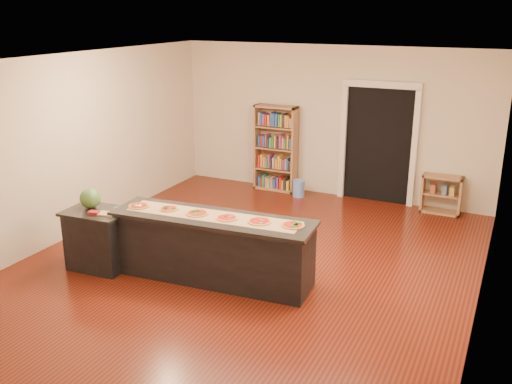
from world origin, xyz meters
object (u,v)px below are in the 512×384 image
at_px(bookshelf, 276,148).
at_px(waste_bin, 299,188).
at_px(kitchen_island, 213,248).
at_px(watermelon, 90,198).
at_px(low_shelf, 441,194).
at_px(side_counter, 99,239).

bearing_deg(bookshelf, waste_bin, -20.99).
height_order(kitchen_island, watermelon, watermelon).
height_order(kitchen_island, bookshelf, bookshelf).
bearing_deg(low_shelf, bookshelf, -179.93).
xyz_separation_m(kitchen_island, watermelon, (-1.72, -0.30, 0.53)).
distance_m(kitchen_island, watermelon, 1.82).
relative_size(side_counter, low_shelf, 1.25).
height_order(waste_bin, watermelon, watermelon).
bearing_deg(low_shelf, side_counter, -132.40).
xyz_separation_m(low_shelf, waste_bin, (-2.57, -0.23, -0.17)).
height_order(side_counter, watermelon, watermelon).
xyz_separation_m(waste_bin, watermelon, (-1.48, -4.02, 0.81)).
relative_size(kitchen_island, side_counter, 3.18).
relative_size(side_counter, watermelon, 3.02).
height_order(side_counter, low_shelf, side_counter).
relative_size(bookshelf, watermelon, 5.96).
xyz_separation_m(bookshelf, low_shelf, (3.15, 0.00, -0.49)).
xyz_separation_m(bookshelf, waste_bin, (0.58, -0.22, -0.67)).
bearing_deg(bookshelf, watermelon, -101.97).
height_order(kitchen_island, side_counter, kitchen_island).
bearing_deg(waste_bin, watermelon, -110.20).
bearing_deg(kitchen_island, waste_bin, 89.44).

